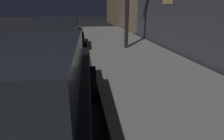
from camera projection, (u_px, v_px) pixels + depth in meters
car_black at (16, 98)px, 2.30m from camera, size 2.24×4.37×1.43m
car_green at (58, 36)px, 7.46m from camera, size 2.14×4.09×1.43m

